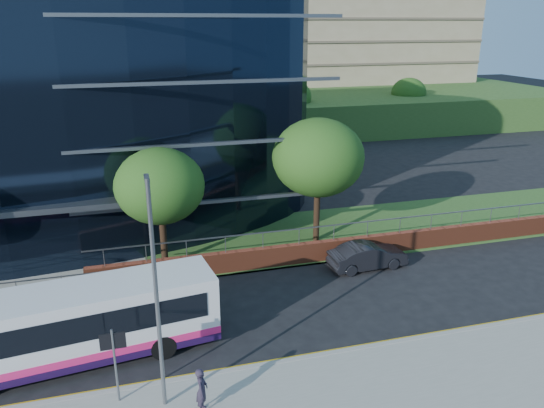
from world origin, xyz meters
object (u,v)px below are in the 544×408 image
object	(u,v)px
tree_dist_e	(291,97)
tree_dist_f	(409,93)
pedestrian	(202,390)
city_bus	(73,325)
parked_car	(368,256)
street_sign	(114,350)
tree_far_d	(318,158)
tree_far_c	(160,186)
streetlight_east	(156,291)

from	to	relation	value
tree_dist_e	tree_dist_f	world-z (taller)	tree_dist_e
pedestrian	tree_dist_f	bearing A→B (deg)	-21.50
city_bus	parked_car	bearing A→B (deg)	10.08
street_sign	tree_dist_e	size ratio (longest dim) A/B	0.43
tree_far_d	tree_dist_f	distance (m)	40.01
pedestrian	city_bus	bearing A→B (deg)	59.26
pedestrian	tree_far_c	bearing A→B (deg)	15.60
streetlight_east	pedestrian	size ratio (longest dim) A/B	4.94
tree_far_c	pedestrian	size ratio (longest dim) A/B	4.02
tree_far_c	tree_far_d	world-z (taller)	tree_far_d
street_sign	tree_dist_e	xyz separation A→B (m)	(19.50, 41.59, 2.39)
street_sign	city_bus	size ratio (longest dim) A/B	0.25
tree_dist_f	parked_car	size ratio (longest dim) A/B	1.43
tree_dist_f	city_bus	bearing A→B (deg)	-132.36
tree_far_c	parked_car	size ratio (longest dim) A/B	1.54
tree_dist_e	parked_car	xyz separation A→B (m)	(-6.60, -34.11, -3.84)
tree_dist_e	parked_car	distance (m)	34.95
tree_dist_e	tree_dist_f	distance (m)	16.13
streetlight_east	city_bus	bearing A→B (deg)	130.27
tree_far_c	tree_far_d	distance (m)	9.08
tree_far_c	tree_dist_e	xyz separation A→B (m)	(17.00, 31.00, 0.00)
tree_dist_f	city_bus	distance (m)	55.01
tree_far_c	streetlight_east	bearing A→B (deg)	-95.11
tree_dist_e	streetlight_east	world-z (taller)	streetlight_east
tree_far_d	pedestrian	world-z (taller)	tree_far_d
tree_far_d	pedestrian	bearing A→B (deg)	-124.36
city_bus	tree_far_c	bearing A→B (deg)	54.90
city_bus	pedestrian	xyz separation A→B (m)	(4.22, -4.28, -0.64)
tree_dist_e	city_bus	distance (m)	44.06
tree_dist_e	city_bus	xyz separation A→B (m)	(-21.02, -38.61, -2.94)
tree_far_d	city_bus	distance (m)	16.02
city_bus	parked_car	xyz separation A→B (m)	(14.43, 4.50, -0.90)
streetlight_east	tree_dist_e	bearing A→B (deg)	66.89
tree_dist_f	streetlight_east	distance (m)	55.74
tree_far_d	tree_dist_f	world-z (taller)	tree_far_d
street_sign	streetlight_east	distance (m)	2.80
parked_car	streetlight_east	bearing A→B (deg)	122.52
tree_far_c	tree_far_d	size ratio (longest dim) A/B	0.87
tree_far_d	parked_car	distance (m)	6.25
city_bus	pedestrian	world-z (taller)	city_bus
tree_dist_e	pedestrian	world-z (taller)	tree_dist_e
tree_far_c	tree_far_d	xyz separation A→B (m)	(9.00, 1.00, 0.65)
tree_far_d	parked_car	bearing A→B (deg)	-71.13
street_sign	city_bus	distance (m)	3.39
tree_far_c	tree_dist_f	distance (m)	46.67
tree_dist_f	streetlight_east	world-z (taller)	streetlight_east
tree_far_c	streetlight_east	world-z (taller)	streetlight_east
streetlight_east	parked_car	bearing A→B (deg)	35.26
tree_dist_e	street_sign	bearing A→B (deg)	-115.12
tree_far_d	streetlight_east	world-z (taller)	streetlight_east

